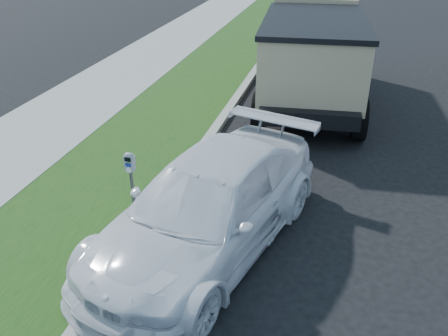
# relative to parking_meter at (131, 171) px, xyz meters

# --- Properties ---
(ground) EXTENTS (120.00, 120.00, 0.00)m
(ground) POSITION_rel_parking_meter_xyz_m (2.93, -0.27, -1.10)
(ground) COLOR black
(ground) RESTS_ON ground
(streetside) EXTENTS (6.12, 50.00, 0.15)m
(streetside) POSITION_rel_parking_meter_xyz_m (-2.63, 1.73, -1.03)
(streetside) COLOR gray
(streetside) RESTS_ON ground
(parking_meter) EXTENTS (0.19, 0.14, 1.35)m
(parking_meter) POSITION_rel_parking_meter_xyz_m (0.00, 0.00, 0.00)
(parking_meter) COLOR #3F4247
(parking_meter) RESTS_ON ground
(white_wagon) EXTENTS (3.62, 5.92, 1.60)m
(white_wagon) POSITION_rel_parking_meter_xyz_m (1.52, -0.25, -0.30)
(white_wagon) COLOR white
(white_wagon) RESTS_ON ground
(dump_truck) EXTENTS (3.39, 7.38, 2.81)m
(dump_truck) POSITION_rel_parking_meter_xyz_m (2.48, 7.72, 0.48)
(dump_truck) COLOR black
(dump_truck) RESTS_ON ground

